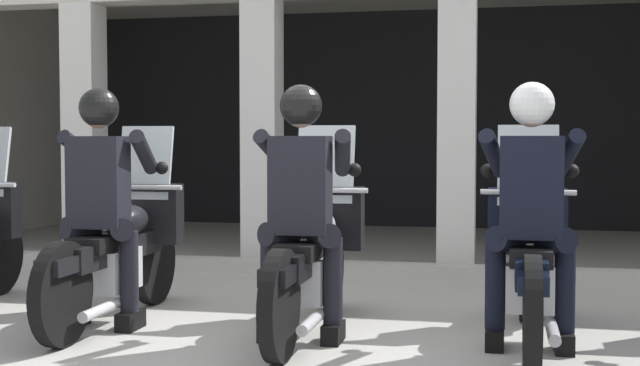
{
  "coord_description": "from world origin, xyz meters",
  "views": [
    {
      "loc": [
        1.23,
        -5.16,
        1.25
      ],
      "look_at": [
        0.0,
        0.56,
        0.95
      ],
      "focal_mm": 48.68,
      "sensor_mm": 36.0,
      "label": 1
    }
  ],
  "objects": [
    {
      "name": "ground_plane",
      "position": [
        0.0,
        3.0,
        0.0
      ],
      "size": [
        80.0,
        80.0,
        0.0
      ],
      "primitive_type": "plane",
      "color": "#A8A59E"
    },
    {
      "name": "police_officer_right",
      "position": [
        1.37,
        0.07,
        0.94
      ],
      "size": [
        0.63,
        0.61,
        1.58
      ],
      "rotation": [
        0.0,
        0.0,
        -0.03
      ],
      "color": "black",
      "rests_on": "ground"
    },
    {
      "name": "motorcycle_left",
      "position": [
        -1.37,
        0.38,
        0.5
      ],
      "size": [
        0.62,
        2.04,
        1.35
      ],
      "rotation": [
        0.0,
        0.0,
        -0.11
      ],
      "color": "black",
      "rests_on": "ground"
    },
    {
      "name": "police_officer_center",
      "position": [
        0.0,
        0.02,
        0.94
      ],
      "size": [
        0.63,
        0.61,
        1.58
      ],
      "rotation": [
        0.0,
        0.0,
        -0.1
      ],
      "color": "black",
      "rests_on": "ground"
    },
    {
      "name": "motorcycle_right",
      "position": [
        1.38,
        0.36,
        0.5
      ],
      "size": [
        0.62,
        2.04,
        1.35
      ],
      "rotation": [
        0.0,
        0.0,
        -0.03
      ],
      "color": "black",
      "rests_on": "ground"
    },
    {
      "name": "station_building",
      "position": [
        -0.18,
        5.47,
        2.05
      ],
      "size": [
        10.67,
        4.7,
        3.23
      ],
      "color": "black",
      "rests_on": "ground"
    },
    {
      "name": "motorcycle_center",
      "position": [
        0.0,
        0.31,
        0.5
      ],
      "size": [
        0.62,
        2.04,
        1.35
      ],
      "rotation": [
        0.0,
        0.0,
        -0.1
      ],
      "color": "black",
      "rests_on": "ground"
    },
    {
      "name": "kerb_strip",
      "position": [
        -0.18,
        2.63,
        0.06
      ],
      "size": [
        10.17,
        0.24,
        0.12
      ],
      "primitive_type": "cube",
      "color": "#B7B5AD",
      "rests_on": "ground"
    },
    {
      "name": "police_officer_left",
      "position": [
        -1.37,
        0.1,
        0.94
      ],
      "size": [
        0.63,
        0.61,
        1.58
      ],
      "rotation": [
        0.0,
        0.0,
        -0.11
      ],
      "color": "black",
      "rests_on": "ground"
    }
  ]
}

